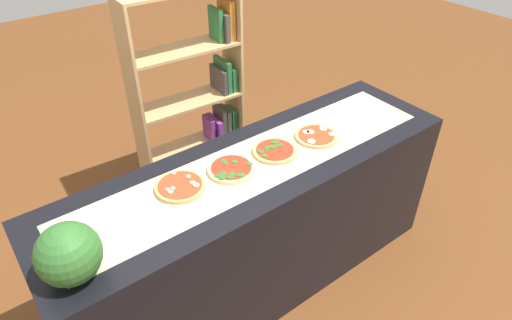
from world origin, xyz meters
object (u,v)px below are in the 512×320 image
at_px(pizza_spinach_2, 275,151).
at_px(bookshelf, 200,101).
at_px(pizza_mushroom_0, 180,186).
at_px(pizza_mozzarella_3, 316,136).
at_px(watermelon, 69,254).
at_px(pizza_spinach_1, 231,169).

height_order(pizza_spinach_2, bookshelf, bookshelf).
bearing_deg(pizza_spinach_2, bookshelf, 82.73).
distance_m(pizza_mushroom_0, pizza_mozzarella_3, 0.82).
xyz_separation_m(pizza_mushroom_0, watermelon, (-0.57, -0.22, 0.11)).
distance_m(pizza_mushroom_0, bookshelf, 1.18).
height_order(pizza_spinach_2, watermelon, watermelon).
bearing_deg(bookshelf, pizza_mozzarella_3, -81.70).
xyz_separation_m(pizza_mozzarella_3, watermelon, (-1.40, -0.15, 0.11)).
xyz_separation_m(pizza_spinach_1, pizza_mozzarella_3, (0.55, -0.03, -0.00)).
relative_size(pizza_mushroom_0, bookshelf, 0.16).
distance_m(pizza_mushroom_0, pizza_spinach_2, 0.55).
bearing_deg(pizza_spinach_1, pizza_mushroom_0, 173.28).
distance_m(pizza_spinach_2, bookshelf, 1.01).
relative_size(pizza_mozzarella_3, bookshelf, 0.16).
height_order(pizza_spinach_1, pizza_spinach_2, pizza_spinach_1).
bearing_deg(watermelon, pizza_mozzarella_3, 6.08).
bearing_deg(pizza_mushroom_0, pizza_spinach_1, -6.72).
height_order(pizza_spinach_1, watermelon, watermelon).
relative_size(pizza_spinach_2, bookshelf, 0.16).
relative_size(watermelon, bookshelf, 0.16).
bearing_deg(pizza_mushroom_0, bookshelf, 54.64).
distance_m(pizza_spinach_1, bookshelf, 1.07).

